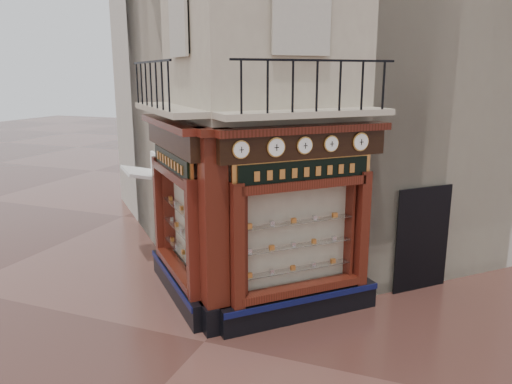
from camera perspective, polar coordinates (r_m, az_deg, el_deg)
The scene contains 16 objects.
ground at distance 9.86m, azimuth -5.92°, elevation -16.65°, with size 80.00×80.00×0.00m, color #482821.
main_building at distance 14.32m, azimuth 5.29°, elevation 17.66°, with size 8.00×8.00×12.00m, color #BFB195.
neighbour_left at distance 17.43m, azimuth -0.52°, elevation 15.30°, with size 8.00×8.00×11.00m, color #B8AFA0.
neighbour_right at distance 16.26m, azimuth 16.49°, elevation 14.91°, with size 8.00×8.00×11.00m, color #B8AFA0.
shopfront_left at distance 11.00m, azimuth -8.99°, elevation -2.32°, with size 2.86×2.86×3.98m.
shopfront_right at distance 9.93m, azimuth 5.24°, elevation -3.94°, with size 2.86×2.86×3.98m.
corner_pilaster at distance 9.47m, azimuth -4.83°, elevation -4.99°, with size 0.85×0.85×3.98m.
balcony at distance 9.90m, azimuth -2.56°, elevation 9.28°, with size 5.94×2.97×1.03m.
clock_a at distance 8.82m, azimuth -1.74°, elevation 4.87°, with size 0.27×0.27×0.33m.
clock_b at distance 9.09m, azimuth 2.29°, elevation 5.13°, with size 0.29×0.29×0.36m.
clock_c at distance 9.37m, azimuth 5.58°, elevation 5.32°, with size 0.27×0.27×0.33m.
clock_d at distance 9.66m, azimuth 8.57°, elevation 5.48°, with size 0.26×0.26×0.32m.
clock_e at distance 10.03m, azimuth 11.85°, elevation 5.64°, with size 0.29×0.29×0.37m.
awning at distance 13.96m, azimuth -12.50°, elevation -7.58°, with size 1.39×0.84×0.08m, color white, non-canonical shape.
signboard_left at distance 10.73m, azimuth -9.61°, elevation 3.42°, with size 2.10×2.10×0.56m.
signboard_right at distance 9.59m, azimuth 5.61°, elevation 2.36°, with size 2.16×2.16×0.58m.
Camera 1 is at (3.98, -7.55, 4.93)m, focal length 35.00 mm.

